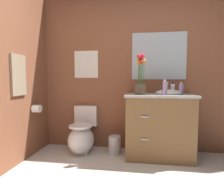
{
  "coord_description": "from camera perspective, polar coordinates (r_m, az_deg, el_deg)",
  "views": [
    {
      "loc": [
        0.11,
        -1.31,
        1.08
      ],
      "look_at": [
        -0.32,
        1.42,
        0.84
      ],
      "focal_mm": 31.62,
      "sensor_mm": 36.0,
      "label": 1
    }
  ],
  "objects": [
    {
      "name": "hand_wash_bottle",
      "position": [
        2.86,
        17.13,
        2.58
      ],
      "size": [
        0.05,
        0.05,
        0.17
      ],
      "color": "white",
      "rests_on": "vanity_cabinet"
    },
    {
      "name": "hanging_towel",
      "position": [
        2.78,
        -25.43,
        6.0
      ],
      "size": [
        0.03,
        0.28,
        0.52
      ],
      "primitive_type": "cube",
      "color": "gray"
    },
    {
      "name": "wall_back",
      "position": [
        3.12,
        10.64,
        8.04
      ],
      "size": [
        4.57,
        0.05,
        2.5
      ],
      "primitive_type": "cube",
      "color": "brown",
      "rests_on": "ground_plane"
    },
    {
      "name": "toilet",
      "position": [
        3.07,
        -8.66,
        -10.88
      ],
      "size": [
        0.38,
        0.59,
        0.69
      ],
      "color": "white",
      "rests_on": "ground_plane"
    },
    {
      "name": "lotion_bottle",
      "position": [
        2.68,
        14.95,
        2.83
      ],
      "size": [
        0.05,
        0.05,
        0.2
      ],
      "color": "#B28CBF",
      "rests_on": "vanity_cabinet"
    },
    {
      "name": "toilet_paper_roll",
      "position": [
        3.04,
        -20.92,
        -2.88
      ],
      "size": [
        0.11,
        0.11,
        0.11
      ],
      "primitive_type": "cylinder",
      "rotation": [
        0.0,
        1.57,
        0.0
      ],
      "color": "white"
    },
    {
      "name": "trash_bin",
      "position": [
        2.99,
        0.79,
        -13.38
      ],
      "size": [
        0.18,
        0.18,
        0.27
      ],
      "color": "#B7B7BC",
      "rests_on": "ground_plane"
    },
    {
      "name": "soap_bottle",
      "position": [
        2.87,
        19.36,
        2.49
      ],
      "size": [
        0.06,
        0.06,
        0.17
      ],
      "color": "#B28CBF",
      "rests_on": "vanity_cabinet"
    },
    {
      "name": "wall_poster",
      "position": [
        3.22,
        -7.47,
        9.6
      ],
      "size": [
        0.38,
        0.01,
        0.43
      ],
      "primitive_type": "cube",
      "color": "silver"
    },
    {
      "name": "flower_vase",
      "position": [
        2.69,
        8.26,
        5.46
      ],
      "size": [
        0.14,
        0.14,
        0.55
      ],
      "color": "#4C3D2D",
      "rests_on": "vanity_cabinet"
    },
    {
      "name": "wall_mirror",
      "position": [
        3.11,
        13.39,
        11.7
      ],
      "size": [
        0.8,
        0.01,
        0.7
      ],
      "primitive_type": "cube",
      "color": "#B2BCC6"
    },
    {
      "name": "vanity_cabinet",
      "position": [
        2.86,
        13.5,
        -7.68
      ],
      "size": [
        0.94,
        0.56,
        1.07
      ],
      "color": "brown",
      "rests_on": "ground_plane"
    }
  ]
}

